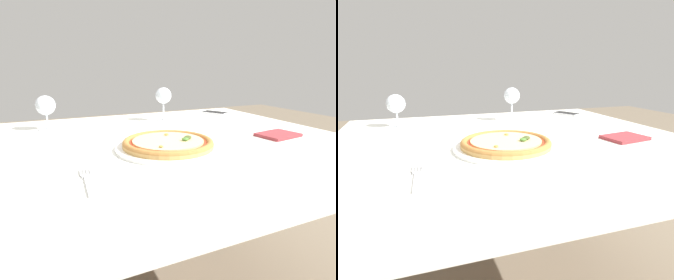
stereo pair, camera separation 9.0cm
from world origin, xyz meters
TOP-DOWN VIEW (x-y plane):
  - dining_table at (0.00, 0.00)m, footprint 1.29×1.20m
  - pizza_plate at (-0.07, -0.10)m, footprint 0.34×0.34m
  - fork at (-0.35, -0.27)m, footprint 0.03×0.17m
  - wine_glass_far_left at (0.11, 0.35)m, footprint 0.08×0.08m
  - wine_glass_far_right at (-0.41, 0.36)m, footprint 0.08×0.08m
  - cell_phone at (0.46, 0.43)m, footprint 0.13×0.16m
  - napkin_folded at (0.39, -0.12)m, footprint 0.16×0.13m

SIDE VIEW (x-z plane):
  - dining_table at x=0.00m, z-range 0.29..1.04m
  - fork at x=-0.35m, z-range 0.74..0.75m
  - cell_phone at x=0.46m, z-range 0.74..0.75m
  - napkin_folded at x=0.39m, z-range 0.74..0.75m
  - pizza_plate at x=-0.07m, z-range 0.74..0.78m
  - wine_glass_far_right at x=-0.41m, z-range 0.77..0.91m
  - wine_glass_far_left at x=0.11m, z-range 0.78..0.94m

